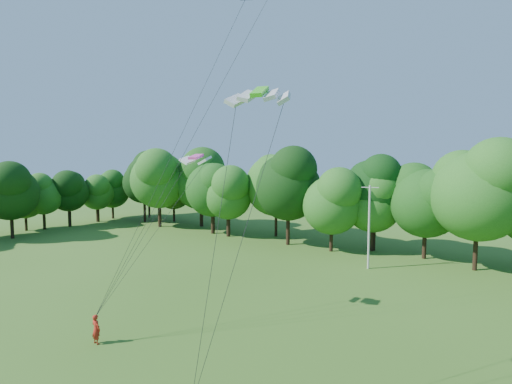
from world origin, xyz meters
The scene contains 7 objects.
utility_pole centered at (3.80, 29.58, 4.19)m, with size 1.57×0.61×8.15m.
kite_flyer_left centered at (-2.94, 4.81, 0.87)m, with size 0.63×0.42×1.74m, color #B52417.
kite_green centered at (7.80, 6.12, 13.49)m, with size 2.85×1.94×0.62m.
kite_pink centered at (-1.19, 11.30, 10.83)m, with size 2.18×1.40×0.39m.
tree_back_west centered at (-33.54, 38.05, 6.33)m, with size 6.97×6.97×10.14m.
tree_back_center centered at (1.43, 37.46, 7.38)m, with size 8.13×8.13×11.83m.
tree_flank_west centered at (-44.73, 19.10, 5.86)m, with size 6.46×6.46×9.39m.
Camera 1 is at (17.79, -7.55, 10.71)m, focal length 28.00 mm.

